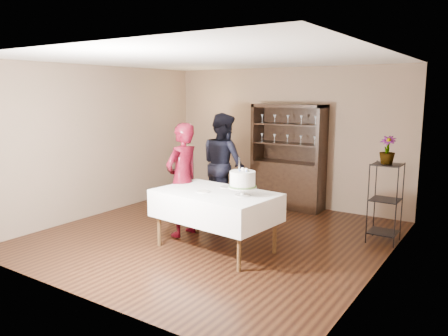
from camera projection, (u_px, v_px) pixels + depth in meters
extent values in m
plane|color=black|center=(213.00, 236.00, 6.83)|extent=(5.00, 5.00, 0.00)
plane|color=white|center=(212.00, 59.00, 6.37)|extent=(5.00, 5.00, 0.00)
cube|color=brown|center=(285.00, 137.00, 8.66)|extent=(5.00, 0.02, 2.70)
cube|color=brown|center=(101.00, 141.00, 7.96)|extent=(0.02, 5.00, 2.70)
cube|color=brown|center=(383.00, 166.00, 5.24)|extent=(0.02, 5.00, 2.70)
cube|color=black|center=(287.00, 185.00, 8.49)|extent=(1.40, 0.48, 0.90)
cube|color=black|center=(294.00, 132.00, 8.50)|extent=(1.40, 0.03, 1.10)
cube|color=black|center=(289.00, 106.00, 8.23)|extent=(1.40, 0.48, 0.06)
cube|color=black|center=(288.00, 144.00, 8.35)|extent=(1.28, 0.42, 0.02)
cube|color=black|center=(289.00, 124.00, 8.29)|extent=(1.28, 0.42, 0.02)
cylinder|color=black|center=(368.00, 204.00, 6.42)|extent=(0.02, 0.02, 1.20)
cylinder|color=black|center=(396.00, 208.00, 6.20)|extent=(0.02, 0.02, 1.20)
cylinder|color=black|center=(375.00, 199.00, 6.75)|extent=(0.02, 0.02, 1.20)
cylinder|color=black|center=(402.00, 202.00, 6.53)|extent=(0.02, 0.02, 1.20)
cube|color=black|center=(383.00, 232.00, 6.55)|extent=(0.40, 0.40, 0.02)
cube|color=black|center=(385.00, 200.00, 6.47)|extent=(0.40, 0.40, 0.01)
cube|color=black|center=(388.00, 165.00, 6.38)|extent=(0.40, 0.40, 0.02)
cube|color=white|center=(215.00, 205.00, 6.15)|extent=(1.78, 1.20, 0.39)
cylinder|color=#4A321B|center=(159.00, 219.00, 6.34)|extent=(0.06, 0.06, 0.80)
cylinder|color=#4A321B|center=(239.00, 241.00, 5.42)|extent=(0.06, 0.06, 0.80)
cylinder|color=#4A321B|center=(197.00, 208.00, 6.96)|extent=(0.06, 0.06, 0.80)
cylinder|color=#4A321B|center=(275.00, 225.00, 6.05)|extent=(0.06, 0.06, 0.80)
imported|color=#36040F|center=(183.00, 180.00, 6.76)|extent=(0.48, 0.68, 1.77)
imported|color=black|center=(223.00, 164.00, 7.95)|extent=(1.12, 1.02, 1.86)
cylinder|color=beige|center=(243.00, 195.00, 5.88)|extent=(0.21, 0.21, 0.01)
cylinder|color=beige|center=(243.00, 192.00, 5.87)|extent=(0.05, 0.05, 0.11)
cylinder|color=beige|center=(243.00, 187.00, 5.86)|extent=(0.38, 0.38, 0.02)
cylinder|color=#476D34|center=(243.00, 186.00, 5.86)|extent=(0.37, 0.37, 0.02)
cylinder|color=silver|center=(243.00, 179.00, 5.84)|extent=(0.44, 0.44, 0.21)
sphere|color=#5977BF|center=(245.00, 170.00, 5.80)|extent=(0.03, 0.03, 0.03)
cube|color=silver|center=(239.00, 166.00, 5.81)|extent=(0.03, 0.03, 0.15)
cube|color=black|center=(239.00, 159.00, 5.80)|extent=(0.03, 0.03, 0.05)
cylinder|color=beige|center=(204.00, 191.00, 6.09)|extent=(0.21, 0.21, 0.01)
cylinder|color=beige|center=(226.00, 187.00, 6.37)|extent=(0.23, 0.23, 0.01)
imported|color=#476D34|center=(387.00, 150.00, 6.35)|extent=(0.25, 0.25, 0.41)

